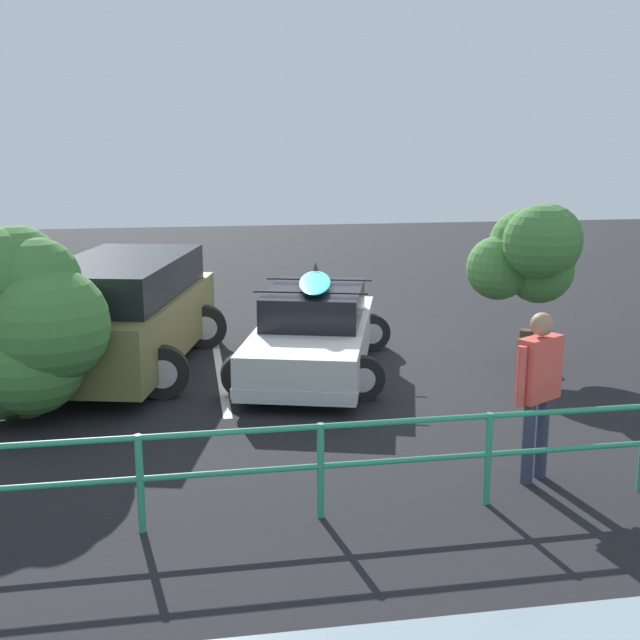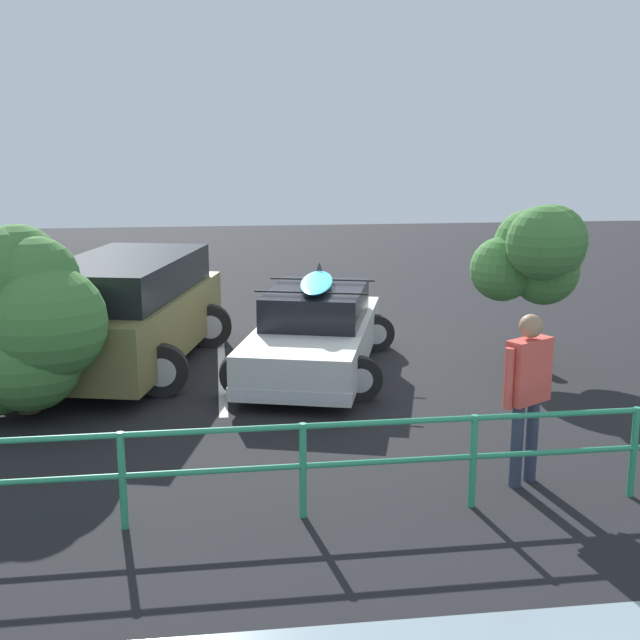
{
  "view_description": "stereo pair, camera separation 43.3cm",
  "coord_description": "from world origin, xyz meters",
  "px_view_note": "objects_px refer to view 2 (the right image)",
  "views": [
    {
      "loc": [
        2.28,
        12.25,
        3.5
      ],
      "look_at": [
        0.36,
        0.95,
        0.95
      ],
      "focal_mm": 45.0,
      "sensor_mm": 36.0,
      "label": 1
    },
    {
      "loc": [
        1.85,
        12.31,
        3.5
      ],
      "look_at": [
        0.36,
        0.95,
        0.95
      ],
      "focal_mm": 45.0,
      "sensor_mm": 36.0,
      "label": 2
    }
  ],
  "objects_px": {
    "suv_car": "(128,311)",
    "bush_near_right": "(19,317)",
    "bush_near_left": "(535,252)",
    "person_bystander": "(528,384)",
    "sedan_car": "(315,332)"
  },
  "relations": [
    {
      "from": "sedan_car",
      "to": "bush_near_left",
      "type": "relative_size",
      "value": 1.82
    },
    {
      "from": "sedan_car",
      "to": "person_bystander",
      "type": "distance_m",
      "value": 4.81
    },
    {
      "from": "person_bystander",
      "to": "bush_near_right",
      "type": "xyz_separation_m",
      "value": [
        5.61,
        -2.79,
        0.25
      ]
    },
    {
      "from": "sedan_car",
      "to": "bush_near_right",
      "type": "bearing_deg",
      "value": 23.24
    },
    {
      "from": "sedan_car",
      "to": "suv_car",
      "type": "height_order",
      "value": "suv_car"
    },
    {
      "from": "bush_near_left",
      "to": "bush_near_right",
      "type": "relative_size",
      "value": 1.04
    },
    {
      "from": "suv_car",
      "to": "bush_near_right",
      "type": "height_order",
      "value": "bush_near_right"
    },
    {
      "from": "bush_near_left",
      "to": "bush_near_right",
      "type": "height_order",
      "value": "bush_near_left"
    },
    {
      "from": "sedan_car",
      "to": "bush_near_left",
      "type": "bearing_deg",
      "value": 176.56
    },
    {
      "from": "sedan_car",
      "to": "suv_car",
      "type": "relative_size",
      "value": 0.94
    },
    {
      "from": "sedan_car",
      "to": "bush_near_left",
      "type": "distance_m",
      "value": 3.63
    },
    {
      "from": "suv_car",
      "to": "bush_near_left",
      "type": "height_order",
      "value": "bush_near_left"
    },
    {
      "from": "sedan_car",
      "to": "suv_car",
      "type": "xyz_separation_m",
      "value": [
        2.9,
        -0.6,
        0.3
      ]
    },
    {
      "from": "suv_car",
      "to": "bush_near_right",
      "type": "xyz_separation_m",
      "value": [
        1.09,
        2.31,
        0.43
      ]
    },
    {
      "from": "sedan_car",
      "to": "bush_near_left",
      "type": "height_order",
      "value": "bush_near_left"
    }
  ]
}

